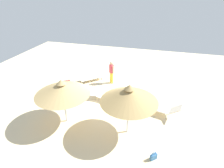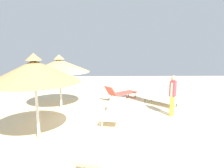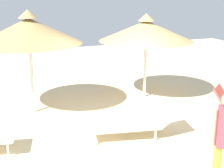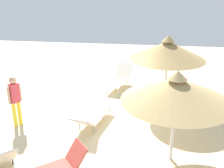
{
  "view_description": "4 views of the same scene",
  "coord_description": "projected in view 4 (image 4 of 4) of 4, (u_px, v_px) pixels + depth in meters",
  "views": [
    {
      "loc": [
        -9.09,
        -2.9,
        6.61
      ],
      "look_at": [
        0.61,
        -0.24,
        1.12
      ],
      "focal_mm": 28.7,
      "sensor_mm": 36.0,
      "label": 1
    },
    {
      "loc": [
        0.05,
        -7.98,
        2.97
      ],
      "look_at": [
        0.21,
        0.01,
        1.47
      ],
      "focal_mm": 32.87,
      "sensor_mm": 36.0,
      "label": 2
    },
    {
      "loc": [
        6.42,
        -2.97,
        3.22
      ],
      "look_at": [
        -0.3,
        -0.26,
        1.13
      ],
      "focal_mm": 52.22,
      "sensor_mm": 36.0,
      "label": 3
    },
    {
      "loc": [
        -1.48,
        8.21,
        4.73
      ],
      "look_at": [
        -0.31,
        -0.41,
        1.35
      ],
      "focal_mm": 44.68,
      "sensor_mm": 36.0,
      "label": 4
    }
  ],
  "objects": [
    {
      "name": "ground",
      "position": [
        101.0,
        126.0,
        9.5
      ],
      "size": [
        24.0,
        24.0,
        0.1
      ],
      "primitive_type": "cube",
      "color": "beige"
    },
    {
      "name": "parasol_umbrella_far_left",
      "position": [
        176.0,
        90.0,
        6.98
      ],
      "size": [
        2.82,
        2.82,
        2.57
      ],
      "color": "white",
      "rests_on": "ground"
    },
    {
      "name": "lounge_chair_near_right",
      "position": [
        92.0,
        116.0,
        9.35
      ],
      "size": [
        1.1,
        2.2,
        0.69
      ],
      "color": "silver",
      "rests_on": "ground"
    },
    {
      "name": "handbag",
      "position": [
        195.0,
        90.0,
        11.97
      ],
      "size": [
        0.3,
        0.32,
        0.45
      ],
      "color": "#336699",
      "rests_on": "ground"
    },
    {
      "name": "parasol_umbrella_center",
      "position": [
        168.0,
        50.0,
        10.08
      ],
      "size": [
        2.75,
        2.75,
        2.76
      ],
      "color": "white",
      "rests_on": "ground"
    },
    {
      "name": "lounge_chair_near_left",
      "position": [
        120.0,
        78.0,
        12.57
      ],
      "size": [
        1.11,
        2.12,
        0.86
      ],
      "color": "silver",
      "rests_on": "ground"
    },
    {
      "name": "person_standing_front",
      "position": [
        15.0,
        98.0,
        9.1
      ],
      "size": [
        0.34,
        0.4,
        1.75
      ],
      "color": "yellow",
      "rests_on": "ground"
    }
  ]
}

